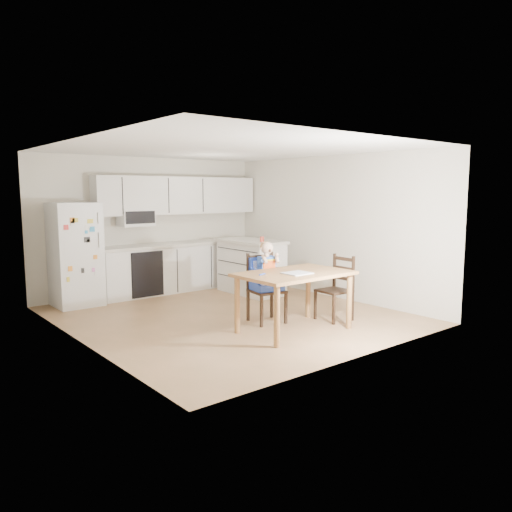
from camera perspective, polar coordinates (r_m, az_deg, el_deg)
The scene contains 10 objects.
room at distance 7.86m, azimuth -5.20°, elevation 2.78°, with size 4.52×5.01×2.51m.
refrigerator at distance 8.70m, azimuth -19.94°, elevation 0.17°, with size 0.72×0.70×1.70m, color silver.
kitchen_run at distance 9.64m, azimuth -8.56°, elevation 1.37°, with size 3.37×0.62×2.15m.
kitchen_island at distance 9.21m, azimuth -0.57°, elevation -1.20°, with size 0.70×1.34×0.99m.
red_cup at distance 8.81m, azimuth 0.70°, elevation 1.94°, with size 0.07×0.07×0.09m, color #CA422D.
dining_table at distance 6.71m, azimuth 4.41°, elevation -2.78°, with size 1.50×0.96×0.80m.
napkin at distance 6.58m, azimuth 4.72°, elevation -1.97°, with size 0.34×0.29×0.01m, color #B8B8BD.
toddler_spoon at distance 6.46m, azimuth 0.65°, elevation -2.12°, with size 0.02×0.02×0.12m, color #2343B9.
chair_booster at distance 7.17m, azimuth 1.05°, elevation -2.00°, with size 0.51×0.51×1.17m.
chair_side at distance 7.44m, azimuth 9.44°, elevation -3.09°, with size 0.44×0.44×0.95m.
Camera 1 is at (-4.37, -6.02, 1.88)m, focal length 35.00 mm.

